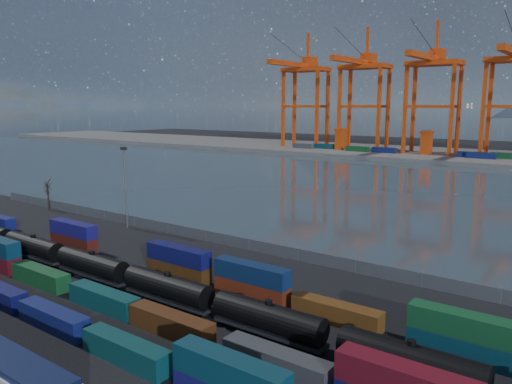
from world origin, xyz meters
The scene contains 13 objects.
ground centered at (0.00, 0.00, 0.00)m, with size 700.00×700.00×0.00m, color black.
harbor_water centered at (0.00, 105.00, 0.01)m, with size 700.00×700.00×0.00m, color #34434B.
far_quay centered at (0.00, 210.00, 1.00)m, with size 700.00×70.00×2.00m, color #514F4C.
container_row_south centered at (-6.40, -9.61, 1.81)m, with size 138.82×2.22×4.73m.
container_row_mid centered at (0.96, -2.78, 1.59)m, with size 140.40×2.28×4.86m.
container_row_north centered at (21.64, 10.66, 2.03)m, with size 141.15×2.22×4.74m.
tanker_string centered at (-1.62, 2.96, 2.13)m, with size 122.34×2.97×4.25m.
waterfront_fence centered at (0.00, 28.00, 1.00)m, with size 160.12×0.12×2.20m.
bare_tree centered at (-59.47, 26.48, 3.78)m, with size 1.99×1.95×7.64m.
yard_light_mast centered at (-30.00, 26.00, 9.30)m, with size 1.60×0.40×16.60m.
gantry_cranes centered at (-7.50, 203.30, 39.32)m, with size 199.67×47.36×64.14m.
quay_containers centered at (-11.00, 195.46, 3.30)m, with size 172.58×10.99×2.60m.
straddle_carriers centered at (-2.50, 200.00, 7.82)m, with size 140.00×7.00×11.10m.
Camera 1 is at (50.56, -38.45, 24.75)m, focal length 35.00 mm.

